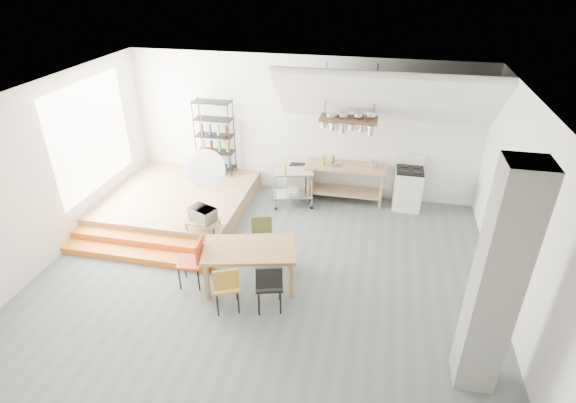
% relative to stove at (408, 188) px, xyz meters
% --- Properties ---
extents(floor, '(8.00, 8.00, 0.00)m').
position_rel_stove_xyz_m(floor, '(-2.50, -3.16, -0.48)').
color(floor, '#566164').
rests_on(floor, ground).
extents(wall_back, '(8.00, 0.04, 3.20)m').
position_rel_stove_xyz_m(wall_back, '(-2.50, 0.34, 1.12)').
color(wall_back, silver).
rests_on(wall_back, ground).
extents(wall_left, '(0.04, 7.00, 3.20)m').
position_rel_stove_xyz_m(wall_left, '(-6.50, -3.16, 1.12)').
color(wall_left, silver).
rests_on(wall_left, ground).
extents(wall_right, '(0.04, 7.00, 3.20)m').
position_rel_stove_xyz_m(wall_right, '(1.50, -3.16, 1.12)').
color(wall_right, silver).
rests_on(wall_right, ground).
extents(ceiling, '(8.00, 7.00, 0.02)m').
position_rel_stove_xyz_m(ceiling, '(-2.50, -3.16, 2.72)').
color(ceiling, white).
rests_on(ceiling, wall_back).
extents(slope_ceiling, '(4.40, 1.44, 1.32)m').
position_rel_stove_xyz_m(slope_ceiling, '(-0.70, -0.26, 2.07)').
color(slope_ceiling, white).
rests_on(slope_ceiling, wall_back).
extents(window_pane, '(0.02, 2.50, 2.20)m').
position_rel_stove_xyz_m(window_pane, '(-6.48, -1.66, 1.32)').
color(window_pane, white).
rests_on(window_pane, wall_left).
extents(platform, '(3.00, 3.00, 0.40)m').
position_rel_stove_xyz_m(platform, '(-5.00, -1.16, -0.28)').
color(platform, '#916648').
rests_on(platform, ground).
extents(step_lower, '(3.00, 0.35, 0.13)m').
position_rel_stove_xyz_m(step_lower, '(-5.00, -3.11, -0.41)').
color(step_lower, orange).
rests_on(step_lower, ground).
extents(step_upper, '(3.00, 0.35, 0.27)m').
position_rel_stove_xyz_m(step_upper, '(-5.00, -2.76, -0.35)').
color(step_upper, orange).
rests_on(step_upper, ground).
extents(concrete_column, '(0.50, 0.50, 3.20)m').
position_rel_stove_xyz_m(concrete_column, '(0.80, -4.66, 1.12)').
color(concrete_column, slate).
rests_on(concrete_column, ground).
extents(kitchen_counter, '(1.80, 0.60, 0.91)m').
position_rel_stove_xyz_m(kitchen_counter, '(-1.40, -0.01, 0.15)').
color(kitchen_counter, '#916648').
rests_on(kitchen_counter, ground).
extents(stove, '(0.60, 0.60, 1.18)m').
position_rel_stove_xyz_m(stove, '(0.00, 0.00, 0.00)').
color(stove, white).
rests_on(stove, ground).
extents(pot_rack, '(1.20, 0.50, 1.43)m').
position_rel_stove_xyz_m(pot_rack, '(-1.37, -0.23, 1.50)').
color(pot_rack, '#41291A').
rests_on(pot_rack, ceiling).
extents(wire_shelving, '(0.88, 0.38, 1.80)m').
position_rel_stove_xyz_m(wire_shelving, '(-4.50, 0.04, 0.85)').
color(wire_shelving, black).
rests_on(wire_shelving, platform).
extents(microwave_shelf, '(0.60, 0.40, 0.16)m').
position_rel_stove_xyz_m(microwave_shelf, '(-3.90, -2.41, 0.07)').
color(microwave_shelf, '#916648').
rests_on(microwave_shelf, platform).
extents(paper_lantern, '(0.60, 0.60, 0.60)m').
position_rel_stove_xyz_m(paper_lantern, '(-3.27, -3.49, 1.72)').
color(paper_lantern, white).
rests_on(paper_lantern, ceiling).
extents(dining_table, '(1.70, 1.20, 0.73)m').
position_rel_stove_xyz_m(dining_table, '(-2.68, -3.36, 0.17)').
color(dining_table, brown).
rests_on(dining_table, ground).
extents(chair_mustard, '(0.54, 0.54, 0.89)m').
position_rel_stove_xyz_m(chair_mustard, '(-2.84, -4.11, 0.05)').
color(chair_mustard, '#B4831E').
rests_on(chair_mustard, ground).
extents(chair_black, '(0.53, 0.53, 0.94)m').
position_rel_stove_xyz_m(chair_black, '(-2.19, -3.96, 0.08)').
color(chair_black, black).
rests_on(chair_black, ground).
extents(chair_olive, '(0.49, 0.49, 0.87)m').
position_rel_stove_xyz_m(chair_olive, '(-2.66, -2.63, 0.04)').
color(chair_olive, '#58622E').
rests_on(chair_olive, ground).
extents(chair_red, '(0.46, 0.46, 0.90)m').
position_rel_stove_xyz_m(chair_red, '(-3.60, -3.58, 0.05)').
color(chair_red, '#C13F1B').
rests_on(chair_red, ground).
extents(rolling_cart, '(0.96, 0.69, 0.86)m').
position_rel_stove_xyz_m(rolling_cart, '(-2.52, -0.46, 0.08)').
color(rolling_cart, silver).
rests_on(rolling_cart, ground).
extents(mini_fridge, '(0.44, 0.44, 0.75)m').
position_rel_stove_xyz_m(mini_fridge, '(-2.50, 0.04, -0.11)').
color(mini_fridge, black).
rests_on(mini_fridge, ground).
extents(microwave, '(0.58, 0.50, 0.27)m').
position_rel_stove_xyz_m(microwave, '(-3.90, -2.41, 0.22)').
color(microwave, beige).
rests_on(microwave, microwave_shelf).
extents(bowl, '(0.27, 0.27, 0.06)m').
position_rel_stove_xyz_m(bowl, '(-1.64, -0.06, 0.46)').
color(bowl, silver).
rests_on(bowl, kitchen_counter).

